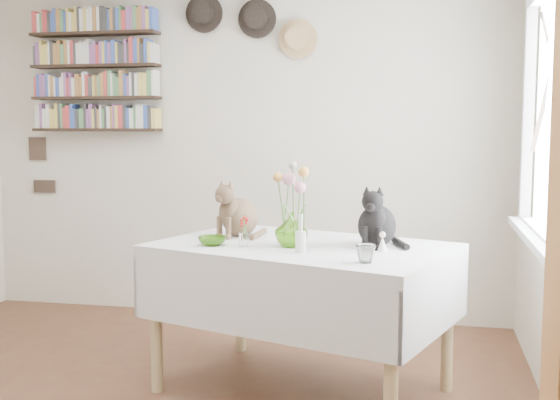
% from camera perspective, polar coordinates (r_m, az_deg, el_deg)
% --- Properties ---
extents(room, '(4.08, 4.58, 2.58)m').
position_cam_1_polar(room, '(3.14, -14.12, 2.56)').
color(room, brown).
rests_on(room, ground).
extents(window, '(0.12, 1.52, 1.32)m').
position_cam_1_polar(window, '(3.67, 21.20, 5.10)').
color(window, white).
rests_on(window, room).
extents(dining_table, '(1.73, 1.40, 0.80)m').
position_cam_1_polar(dining_table, '(3.76, 1.81, -6.61)').
color(dining_table, white).
rests_on(dining_table, room).
extents(tabby_cat, '(0.33, 0.35, 0.33)m').
position_cam_1_polar(tabby_cat, '(4.00, -3.28, -0.56)').
color(tabby_cat, brown).
rests_on(tabby_cat, dining_table).
extents(black_cat, '(0.25, 0.31, 0.33)m').
position_cam_1_polar(black_cat, '(3.69, 7.89, -1.18)').
color(black_cat, black).
rests_on(black_cat, dining_table).
extents(flower_vase, '(0.19, 0.19, 0.18)m').
position_cam_1_polar(flower_vase, '(3.64, 0.94, -2.42)').
color(flower_vase, '#86C937').
rests_on(flower_vase, dining_table).
extents(green_bowl, '(0.16, 0.16, 0.05)m').
position_cam_1_polar(green_bowl, '(3.72, -5.53, -3.32)').
color(green_bowl, '#86C937').
rests_on(green_bowl, dining_table).
extents(drinking_glass, '(0.12, 0.12, 0.09)m').
position_cam_1_polar(drinking_glass, '(3.25, 6.97, -4.35)').
color(drinking_glass, white).
rests_on(drinking_glass, dining_table).
extents(candlestick, '(0.05, 0.05, 0.19)m').
position_cam_1_polar(candlestick, '(3.48, 1.69, -3.25)').
color(candlestick, white).
rests_on(candlestick, dining_table).
extents(berry_jar, '(0.05, 0.05, 0.18)m').
position_cam_1_polar(berry_jar, '(3.65, -3.01, -2.53)').
color(berry_jar, white).
rests_on(berry_jar, dining_table).
extents(porcelain_figurine, '(0.05, 0.05, 0.10)m').
position_cam_1_polar(porcelain_figurine, '(3.55, 8.33, -3.46)').
color(porcelain_figurine, white).
rests_on(porcelain_figurine, dining_table).
extents(flower_bouquet, '(0.17, 0.12, 0.39)m').
position_cam_1_polar(flower_bouquet, '(3.63, 1.00, 1.56)').
color(flower_bouquet, '#4C7233').
rests_on(flower_bouquet, flower_vase).
extents(bookshelf_unit, '(1.00, 0.16, 0.91)m').
position_cam_1_polar(bookshelf_unit, '(5.58, -14.77, 10.10)').
color(bookshelf_unit, black).
rests_on(bookshelf_unit, room).
extents(wall_hats, '(0.98, 0.09, 0.48)m').
position_cam_1_polar(wall_hats, '(5.22, -2.30, 14.17)').
color(wall_hats, black).
rests_on(wall_hats, room).
extents(wall_art_plaques, '(0.21, 0.02, 0.44)m').
position_cam_1_polar(wall_art_plaques, '(5.88, -18.89, 2.76)').
color(wall_art_plaques, '#38281E').
rests_on(wall_art_plaques, room).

